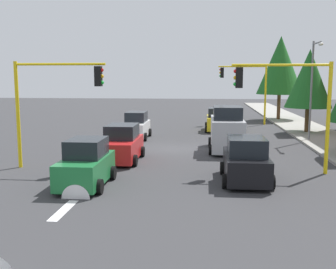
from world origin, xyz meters
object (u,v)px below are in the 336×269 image
Objects in this scene: traffic_signal_near_right at (53,93)px; car_yellow at (217,120)px; delivery_van_silver at (227,130)px; car_red at (122,145)px; traffic_signal_near_left at (288,95)px; car_white at (136,126)px; street_lamp_curbside at (313,80)px; tree_roadside_mid at (309,79)px; car_green at (86,165)px; traffic_signal_far_left at (247,83)px; tree_roadside_far at (280,65)px; car_black at (246,161)px.

car_yellow is at bearing 150.46° from traffic_signal_near_right.
delivery_van_silver is 1.19× the size of car_red.
car_white is (-10.19, -8.94, -2.83)m from traffic_signal_near_left.
street_lamp_curbside is 4.46m from tree_roadside_mid.
car_green is (3.09, -8.77, -2.83)m from traffic_signal_near_left.
car_white is at bearing -74.04° from tree_roadside_mid.
car_white is 13.28m from car_green.
traffic_signal_far_left is at bearing 179.80° from traffic_signal_near_left.
traffic_signal_near_right is at bearing -32.24° from tree_roadside_far.
traffic_signal_near_left is 1.30× the size of car_red.
car_black is at bearing 2.59° from car_yellow.
car_white is at bearing -52.27° from car_yellow.
delivery_van_silver is (-5.64, 8.78, -2.49)m from traffic_signal_near_right.
car_white is 13.85m from car_black.
tree_roadside_far is (-24.00, 15.14, 1.97)m from traffic_signal_near_right.
tree_roadside_mid is (-14.00, 15.64, 0.63)m from traffic_signal_near_right.
car_red is (-2.04, -8.33, -2.83)m from traffic_signal_near_left.
tree_roadside_far reaches higher than street_lamp_curbside.
traffic_signal_far_left is at bearing -43.55° from tree_roadside_far.
car_white is (3.81, -13.31, -3.50)m from tree_roadside_mid.
tree_roadside_far is at bearing 170.83° from traffic_signal_near_left.
traffic_signal_far_left is 5.78m from tree_roadside_far.
car_yellow is at bearing -177.41° from car_black.
street_lamp_curbside reaches higher than tree_roadside_mid.
car_white is (-10.19, 2.33, -2.87)m from traffic_signal_near_right.
street_lamp_curbside reaches higher than traffic_signal_far_left.
traffic_signal_far_left is 0.84× the size of tree_roadside_mid.
tree_roadside_mid is at bearing 142.42° from car_green.
car_yellow is 7.77m from car_white.
car_yellow is 1.02× the size of car_green.
traffic_signal_near_left is 0.78× the size of tree_roadside_mid.
traffic_signal_far_left reaches higher than traffic_signal_near_right.
delivery_van_silver reaches higher than car_white.
car_green is at bearing -25.03° from tree_roadside_far.
car_black is at bearing -26.16° from street_lamp_curbside.
traffic_signal_near_left is 15.47m from car_yellow.
tree_roadside_far is (-24.00, 3.87, 2.01)m from traffic_signal_near_left.
tree_roadside_mid is 1.81× the size of car_green.
car_red is at bearing -23.22° from car_yellow.
tree_roadside_far is 2.30× the size of car_yellow.
street_lamp_curbside is at bearing 122.93° from traffic_signal_near_right.
car_red is (7.57, -11.90, -3.45)m from street_lamp_curbside.
traffic_signal_far_left is 7.39m from tree_roadside_mid.
tree_roadside_far is 30.29m from car_green.
street_lamp_curbside reaches higher than car_white.
car_white is 1.00× the size of car_black.
car_green is (23.09, -8.85, -3.12)m from traffic_signal_far_left.
car_green is (12.70, -12.35, -3.45)m from street_lamp_curbside.
traffic_signal_far_left is 1.08× the size of traffic_signal_near_left.
tree_roadside_mid is 1.73× the size of car_white.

